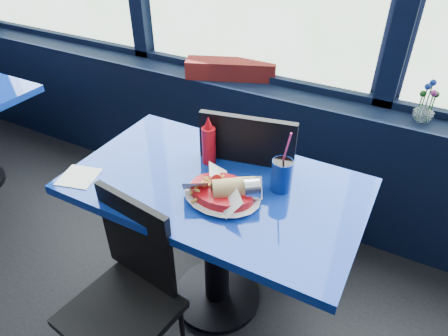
% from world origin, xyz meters
% --- Properties ---
extents(window_sill, '(5.00, 0.26, 0.80)m').
position_xyz_m(window_sill, '(0.00, 2.87, 0.40)').
color(window_sill, black).
rests_on(window_sill, ground).
extents(near_table, '(1.20, 0.70, 0.75)m').
position_xyz_m(near_table, '(0.30, 2.00, 0.57)').
color(near_table, black).
rests_on(near_table, ground).
extents(chair_near_front, '(0.42, 0.43, 0.83)m').
position_xyz_m(chair_near_front, '(0.15, 1.57, 0.48)').
color(chair_near_front, black).
rests_on(chair_near_front, ground).
extents(chair_near_back, '(0.52, 0.52, 0.97)m').
position_xyz_m(chair_near_back, '(0.37, 2.32, 0.56)').
color(chair_near_back, black).
rests_on(chair_near_back, ground).
extents(planter_box, '(0.54, 0.32, 0.11)m').
position_xyz_m(planter_box, '(-0.09, 2.89, 0.85)').
color(planter_box, maroon).
rests_on(planter_box, window_sill).
extents(flower_vase, '(0.12, 0.12, 0.21)m').
position_xyz_m(flower_vase, '(0.98, 2.85, 0.86)').
color(flower_vase, silver).
rests_on(flower_vase, window_sill).
extents(food_basket, '(0.30, 0.30, 0.10)m').
position_xyz_m(food_basket, '(0.38, 1.93, 0.79)').
color(food_basket, red).
rests_on(food_basket, near_table).
extents(ketchup_bottle, '(0.06, 0.06, 0.22)m').
position_xyz_m(ketchup_bottle, '(0.20, 2.12, 0.85)').
color(ketchup_bottle, red).
rests_on(ketchup_bottle, near_table).
extents(soda_cup, '(0.08, 0.08, 0.28)m').
position_xyz_m(soda_cup, '(0.55, 2.09, 0.82)').
color(soda_cup, navy).
rests_on(soda_cup, near_table).
extents(napkin, '(0.18, 0.18, 0.00)m').
position_xyz_m(napkin, '(-0.22, 1.76, 0.75)').
color(napkin, white).
rests_on(napkin, near_table).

